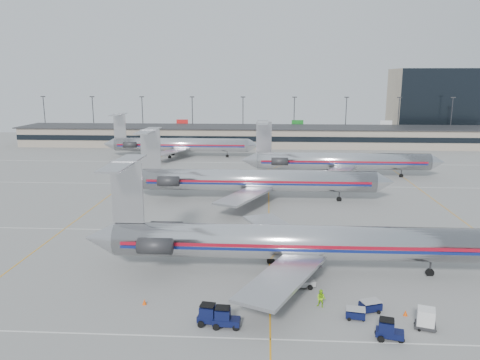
# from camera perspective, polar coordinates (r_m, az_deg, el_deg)

# --- Properties ---
(ground) EXTENTS (260.00, 260.00, 0.00)m
(ground) POSITION_cam_1_polar(r_m,az_deg,el_deg) (58.11, 3.61, -9.59)
(ground) COLOR gray
(ground) RESTS_ON ground
(apron_markings) EXTENTS (160.00, 0.15, 0.02)m
(apron_markings) POSITION_cam_1_polar(r_m,az_deg,el_deg) (67.48, 3.57, -6.41)
(apron_markings) COLOR silver
(apron_markings) RESTS_ON ground
(terminal) EXTENTS (162.00, 17.00, 6.25)m
(terminal) POSITION_cam_1_polar(r_m,az_deg,el_deg) (153.01, 3.47, 5.38)
(terminal) COLOR gray
(terminal) RESTS_ON ground
(light_mast_row) EXTENTS (163.60, 0.40, 15.28)m
(light_mast_row) POSITION_cam_1_polar(r_m,az_deg,el_deg) (166.42, 3.49, 7.81)
(light_mast_row) COLOR #38383D
(light_mast_row) RESTS_ON ground
(distant_building) EXTENTS (30.00, 20.00, 25.00)m
(distant_building) POSITION_cam_1_polar(r_m,az_deg,el_deg) (192.56, 22.50, 8.70)
(distant_building) COLOR tan
(distant_building) RESTS_ON ground
(jet_foreground) EXTENTS (48.91, 28.80, 12.80)m
(jet_foreground) POSITION_cam_1_polar(r_m,az_deg,el_deg) (53.21, 6.13, -7.47)
(jet_foreground) COLOR silver
(jet_foreground) RESTS_ON ground
(jet_second_row) EXTENTS (48.84, 28.76, 12.78)m
(jet_second_row) POSITION_cam_1_polar(r_m,az_deg,el_deg) (84.07, 1.49, -0.00)
(jet_second_row) COLOR silver
(jet_second_row) RESTS_ON ground
(jet_third_row) EXTENTS (45.04, 27.71, 12.32)m
(jet_third_row) POSITION_cam_1_polar(r_m,az_deg,el_deg) (106.53, 11.88, 2.30)
(jet_third_row) COLOR silver
(jet_third_row) RESTS_ON ground
(jet_back_row) EXTENTS (44.10, 27.13, 12.06)m
(jet_back_row) POSITION_cam_1_polar(r_m,az_deg,el_deg) (131.85, -7.56, 4.32)
(jet_back_row) COLOR silver
(jet_back_row) RESTS_ON ground
(tug_left) EXTENTS (2.59, 1.56, 1.98)m
(tug_left) POSITION_cam_1_polar(r_m,az_deg,el_deg) (43.61, -3.70, -16.15)
(tug_left) COLOR #090E33
(tug_left) RESTS_ON ground
(tug_center) EXTENTS (2.47, 1.34, 1.96)m
(tug_center) POSITION_cam_1_polar(r_m,az_deg,el_deg) (43.14, -1.87, -16.48)
(tug_center) COLOR #090E33
(tug_center) RESTS_ON ground
(tug_right) EXTENTS (2.51, 1.67, 1.87)m
(tug_right) POSITION_cam_1_polar(r_m,az_deg,el_deg) (43.28, 17.63, -17.06)
(tug_right) COLOR #090E33
(tug_right) RESTS_ON ground
(cart_inner) EXTENTS (2.18, 1.84, 1.05)m
(cart_inner) POSITION_cam_1_polar(r_m,az_deg,el_deg) (47.53, 15.62, -14.54)
(cart_inner) COLOR #090E33
(cart_inner) RESTS_ON ground
(cart_outer) EXTENTS (1.92, 1.47, 0.99)m
(cart_outer) POSITION_cam_1_polar(r_m,az_deg,el_deg) (45.92, 13.90, -15.49)
(cart_outer) COLOR #090E33
(cart_outer) RESTS_ON ground
(uld_container) EXTENTS (2.11, 1.92, 1.85)m
(uld_container) POSITION_cam_1_polar(r_m,az_deg,el_deg) (46.00, 21.71, -15.41)
(uld_container) COLOR #2D2D30
(uld_container) RESTS_ON ground
(belt_loader) EXTENTS (4.76, 2.18, 2.44)m
(belt_loader) POSITION_cam_1_polar(r_m,az_deg,el_deg) (50.86, 6.99, -12.18)
(belt_loader) COLOR gray
(belt_loader) RESTS_ON ground
(ramp_worker_near) EXTENTS (0.67, 0.71, 1.63)m
(ramp_worker_near) POSITION_cam_1_polar(r_m,az_deg,el_deg) (50.86, 7.59, -12.00)
(ramp_worker_near) COLOR #BFEC16
(ramp_worker_near) RESTS_ON ground
(ramp_worker_far) EXTENTS (1.08, 0.98, 1.80)m
(ramp_worker_far) POSITION_cam_1_polar(r_m,az_deg,el_deg) (47.08, 9.85, -14.05)
(ramp_worker_far) COLOR #91DB14
(ramp_worker_far) RESTS_ON ground
(cone_right) EXTENTS (0.50, 0.50, 0.55)m
(cone_right) POSITION_cam_1_polar(r_m,az_deg,el_deg) (47.81, 19.53, -15.02)
(cone_right) COLOR #F44E08
(cone_right) RESTS_ON ground
(cone_left) EXTENTS (0.44, 0.44, 0.57)m
(cone_left) POSITION_cam_1_polar(r_m,az_deg,el_deg) (48.09, -11.58, -14.34)
(cone_left) COLOR #F44E08
(cone_left) RESTS_ON ground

